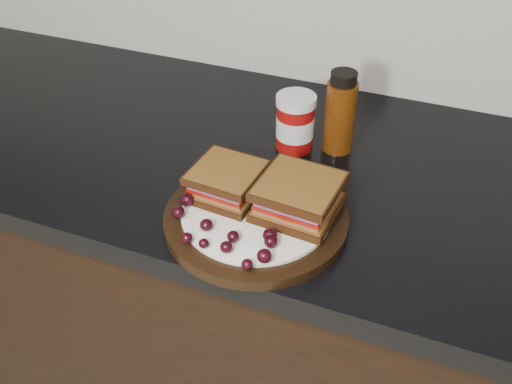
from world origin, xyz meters
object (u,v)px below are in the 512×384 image
condiment_jar (295,122)px  sandwich_left (227,181)px  oil_bottle (340,112)px  plate (256,218)px

condiment_jar → sandwich_left: bearing=-102.8°
condiment_jar → oil_bottle: bearing=18.3°
sandwich_left → oil_bottle: (0.12, 0.22, 0.03)m
sandwich_left → condiment_jar: (0.04, 0.20, 0.00)m
plate → oil_bottle: bearing=76.0°
plate → sandwich_left: sandwich_left is taller
plate → sandwich_left: bearing=158.1°
condiment_jar → oil_bottle: size_ratio=0.69×
oil_bottle → sandwich_left: bearing=-118.0°
oil_bottle → condiment_jar: bearing=-161.7°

